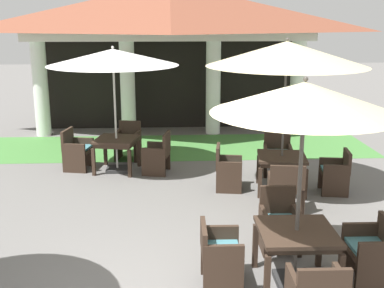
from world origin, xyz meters
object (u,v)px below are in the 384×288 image
object	(u,v)px
patio_chair_near_foreground_west	(77,151)
patio_chair_near_foreground_east	(158,155)
patio_chair_mid_left_west	(227,169)
patio_umbrella_far_back	(305,100)
patio_table_far_back	(296,237)
patio_table_mid_left	(282,161)
patio_chair_far_back_east	(371,252)
patio_chair_mid_left_east	(336,173)
patio_umbrella_near_foreground	(113,58)
patio_umbrella_mid_left	(287,54)
patio_table_near_foreground	(116,143)
patio_chair_far_back_north	(279,223)
patio_chair_far_back_west	(219,255)
patio_chair_near_foreground_north	(128,142)
patio_chair_mid_left_north	(277,156)
patio_chair_mid_left_south	(286,188)

from	to	relation	value
patio_chair_near_foreground_west	patio_chair_near_foreground_east	xyz separation A→B (m)	(1.80, -0.37, -0.01)
patio_chair_mid_left_west	patio_umbrella_far_back	bearing A→B (deg)	15.36
patio_umbrella_far_back	patio_table_far_back	bearing A→B (deg)	90.00
patio_table_mid_left	patio_chair_far_back_east	size ratio (longest dim) A/B	1.21
patio_chair_mid_left_east	patio_umbrella_near_foreground	bearing A→B (deg)	78.07
patio_umbrella_near_foreground	patio_umbrella_mid_left	size ratio (longest dim) A/B	0.93
patio_table_near_foreground	patio_chair_far_back_east	size ratio (longest dim) A/B	1.19
patio_umbrella_near_foreground	patio_umbrella_far_back	world-z (taller)	patio_umbrella_near_foreground
patio_umbrella_near_foreground	patio_umbrella_far_back	bearing A→B (deg)	-60.98
patio_umbrella_near_foreground	patio_chair_far_back_north	size ratio (longest dim) A/B	3.06
patio_chair_near_foreground_west	patio_chair_far_back_east	world-z (taller)	patio_chair_near_foreground_west
patio_table_near_foreground	patio_table_mid_left	distance (m)	3.60
patio_umbrella_near_foreground	patio_chair_far_back_west	size ratio (longest dim) A/B	3.38
patio_chair_near_foreground_west	patio_chair_far_back_west	distance (m)	5.65
patio_table_mid_left	patio_chair_mid_left_east	size ratio (longest dim) A/B	1.23
patio_table_near_foreground	patio_chair_far_back_east	distance (m)	6.09
patio_chair_near_foreground_north	patio_chair_far_back_west	xyz separation A→B (m)	(1.54, -5.72, -0.01)
patio_chair_mid_left_east	patio_table_near_foreground	bearing A→B (deg)	78.07
patio_umbrella_near_foreground	patio_umbrella_mid_left	distance (m)	3.61
patio_umbrella_near_foreground	patio_table_mid_left	size ratio (longest dim) A/B	2.67
patio_table_near_foreground	patio_table_mid_left	bearing A→B (deg)	-23.92
patio_chair_mid_left_north	patio_table_mid_left	bearing A→B (deg)	90.00
patio_table_near_foreground	patio_chair_far_back_east	bearing A→B (deg)	-53.08
patio_chair_far_back_west	patio_umbrella_near_foreground	bearing A→B (deg)	-159.21
patio_chair_mid_left_north	patio_chair_near_foreground_east	bearing A→B (deg)	2.93
patio_chair_far_back_west	patio_chair_near_foreground_north	bearing A→B (deg)	-163.78
patio_chair_mid_left_south	patio_chair_near_foreground_west	bearing A→B (deg)	155.09
patio_chair_near_foreground_west	patio_chair_near_foreground_east	bearing A→B (deg)	90.00
patio_umbrella_mid_left	patio_chair_mid_left_east	size ratio (longest dim) A/B	3.52
patio_umbrella_mid_left	patio_chair_far_back_north	xyz separation A→B (m)	(-0.58, -2.41, -2.23)
patio_chair_mid_left_west	patio_table_far_back	bearing A→B (deg)	15.36
patio_table_near_foreground	patio_chair_mid_left_east	xyz separation A→B (m)	(4.31, -1.61, -0.23)
patio_table_mid_left	patio_chair_mid_left_south	distance (m)	1.05
patio_umbrella_mid_left	patio_table_mid_left	bearing A→B (deg)	-90.00
patio_umbrella_far_back	patio_chair_far_back_east	bearing A→B (deg)	-1.15
patio_chair_mid_left_south	patio_chair_far_back_east	world-z (taller)	patio_chair_mid_left_south
patio_umbrella_mid_left	patio_chair_far_back_west	size ratio (longest dim) A/B	3.64
patio_chair_near_foreground_north	patio_table_far_back	size ratio (longest dim) A/B	0.93
patio_umbrella_near_foreground	patio_umbrella_mid_left	xyz separation A→B (m)	(3.29, -1.46, 0.17)
patio_umbrella_mid_left	patio_chair_mid_left_west	bearing A→B (deg)	171.41
patio_chair_far_back_north	patio_table_near_foreground	bearing A→B (deg)	-53.89
patio_chair_near_foreground_east	patio_umbrella_mid_left	distance (m)	3.51
patio_chair_near_foreground_east	patio_chair_mid_left_east	xyz separation A→B (m)	(3.41, -1.43, -0.01)
patio_table_far_back	patio_chair_far_back_west	xyz separation A→B (m)	(-0.96, 0.02, -0.23)
patio_chair_near_foreground_west	patio_chair_mid_left_north	xyz separation A→B (m)	(4.34, -0.62, -0.01)
patio_umbrella_near_foreground	patio_table_far_back	world-z (taller)	patio_umbrella_near_foreground
patio_chair_near_foreground_east	patio_chair_mid_left_east	bearing A→B (deg)	-101.16
patio_umbrella_far_back	patio_chair_far_back_east	size ratio (longest dim) A/B	3.09
patio_chair_near_foreground_east	patio_chair_near_foreground_west	bearing A→B (deg)	90.00
patio_umbrella_near_foreground	patio_chair_far_back_east	bearing A→B (deg)	-53.08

